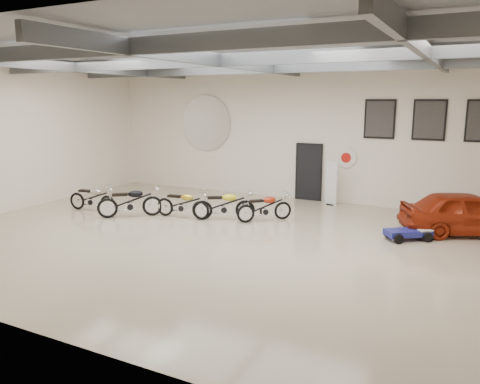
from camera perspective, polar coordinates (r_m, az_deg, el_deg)
The scene contains 18 objects.
floor at distance 12.95m, azimuth -2.42°, elevation -5.71°, with size 16.00×12.00×0.01m, color tan.
ceiling at distance 12.45m, azimuth -2.62°, elevation 16.89°, with size 16.00×12.00×0.01m, color gray.
back_wall at distance 17.90m, azimuth 7.05°, elevation 7.08°, with size 16.00×0.02×5.00m, color white.
left_wall at distance 17.79m, azimuth -25.70°, elevation 6.04°, with size 0.02×12.00×5.00m, color white.
ceiling_beams at distance 12.42m, azimuth -2.61°, elevation 15.75°, with size 15.80×11.80×0.32m, color #55585C, non-canonical shape.
door at distance 17.85m, azimuth 8.39°, elevation 2.35°, with size 0.92×0.08×2.10m, color black.
logo_plaque at distance 19.57m, azimuth -4.17°, elevation 8.36°, with size 2.30×0.06×1.16m, color silver, non-canonical shape.
poster_left at distance 17.04m, azimuth 16.67°, elevation 8.51°, with size 1.05×0.08×1.35m, color black, non-canonical shape.
poster_mid at distance 16.82m, azimuth 22.08°, elevation 8.14°, with size 1.05×0.08×1.35m, color black, non-canonical shape.
oil_sign at distance 17.37m, azimuth 12.83°, elevation 4.11°, with size 0.72×0.10×0.72m, color white, non-canonical shape.
banner_stand at distance 17.17m, azimuth 11.07°, elevation 1.20°, with size 0.46×0.18×1.69m, color white, non-canonical shape.
motorcycle_silver at distance 16.76m, azimuth -17.60°, elevation -0.63°, with size 1.84×0.57×0.96m, color silver, non-canonical shape.
motorcycle_black at distance 15.57m, azimuth -13.27°, elevation -1.09°, with size 2.03×0.63×1.06m, color silver, non-canonical shape.
motorcycle_gold at distance 15.18m, azimuth -7.03°, elevation -1.36°, with size 1.86×0.58×0.97m, color silver, non-canonical shape.
motorcycle_yellow at distance 14.84m, azimuth -1.98°, elevation -1.50°, with size 1.93×0.60×1.00m, color silver, non-canonical shape.
motorcycle_red at distance 14.68m, azimuth 3.01°, elevation -1.79°, with size 1.79×0.56×0.93m, color silver, non-canonical shape.
go_kart at distance 13.62m, azimuth 20.28°, elevation -4.37°, with size 1.50×0.67×0.54m, color navy, non-canonical shape.
vintage_car at distance 14.70m, azimuth 25.95°, elevation -2.30°, with size 3.63×1.46×1.24m, color maroon.
Camera 1 is at (6.10, -10.78, 3.77)m, focal length 35.00 mm.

